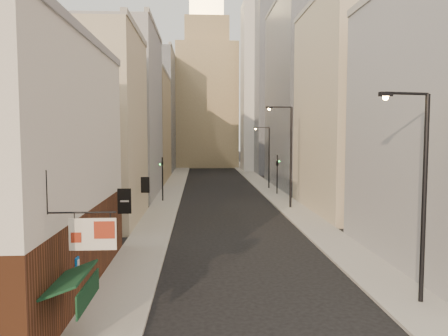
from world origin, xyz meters
TOP-DOWN VIEW (x-y plane):
  - sidewalk_left at (-6.50, 55.00)m, footprint 3.00×140.00m
  - sidewalk_right at (6.50, 55.00)m, footprint 3.00×140.00m
  - near_building_left at (-10.99, 9.00)m, footprint 8.30×23.04m
  - left_bldg_beige at (-12.00, 26.00)m, footprint 8.00×12.00m
  - left_bldg_grey at (-12.00, 42.00)m, footprint 8.00×16.00m
  - left_bldg_tan at (-12.00, 60.00)m, footprint 8.00×18.00m
  - left_bldg_wingrid at (-12.00, 80.00)m, footprint 8.00×20.00m
  - right_bldg_beige at (12.00, 30.00)m, footprint 8.00×16.00m
  - right_bldg_wingrid at (12.00, 50.00)m, footprint 8.00×20.00m
  - highrise at (18.00, 78.00)m, footprint 21.00×23.00m
  - clock_tower at (-1.00, 92.00)m, footprint 14.00×14.00m
  - white_tower at (10.00, 78.00)m, footprint 8.00×8.00m
  - streetlamp_near at (6.69, 6.40)m, footprint 2.42×0.65m
  - streetlamp_mid at (6.12, 31.58)m, footprint 2.71×0.37m
  - streetlamp_far at (6.53, 47.68)m, footprint 2.21×0.65m
  - traffic_light_left at (-6.95, 36.77)m, footprint 0.62×0.58m
  - traffic_light_right at (6.82, 41.69)m, footprint 0.66×0.65m

SIDE VIEW (x-z plane):
  - sidewalk_left at x=-6.50m, z-range 0.00..0.15m
  - sidewalk_right at x=6.50m, z-range 0.00..0.15m
  - traffic_light_left at x=-6.95m, z-range 1.17..6.17m
  - traffic_light_right at x=6.82m, z-range 1.24..6.24m
  - streetlamp_far at x=6.53m, z-range 0.61..9.14m
  - streetlamp_near at x=6.69m, z-range 0.66..9.99m
  - streetlamp_mid at x=6.12m, z-range 0.73..11.05m
  - near_building_left at x=-10.99m, z-range -0.13..12.17m
  - left_bldg_beige at x=-12.00m, z-range 0.00..16.00m
  - left_bldg_tan at x=-12.00m, z-range 0.00..17.00m
  - left_bldg_grey at x=-12.00m, z-range 0.00..20.00m
  - right_bldg_beige at x=12.00m, z-range 0.00..20.00m
  - left_bldg_wingrid at x=-12.00m, z-range 0.00..24.00m
  - right_bldg_wingrid at x=12.00m, z-range 0.00..26.00m
  - clock_tower at x=-1.00m, z-range -4.82..40.08m
  - white_tower at x=10.00m, z-range -2.14..39.36m
  - highrise at x=18.00m, z-range 0.06..51.26m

